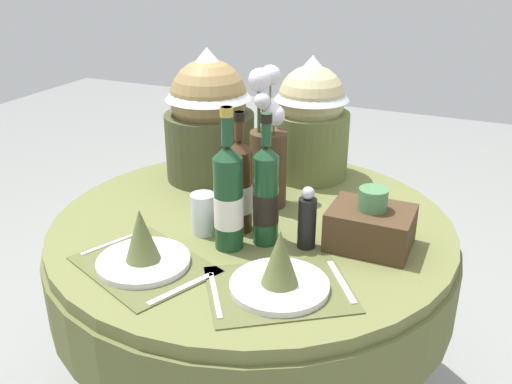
{
  "coord_description": "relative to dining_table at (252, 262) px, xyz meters",
  "views": [
    {
      "loc": [
        0.63,
        -1.39,
        1.49
      ],
      "look_at": [
        0.0,
        0.03,
        0.8
      ],
      "focal_mm": 39.68,
      "sensor_mm": 36.0,
      "label": 1
    }
  ],
  "objects": [
    {
      "name": "wine_bottle_left",
      "position": [
        -0.01,
        -0.07,
        0.28
      ],
      "size": [
        0.07,
        0.07,
        0.35
      ],
      "color": "#422814",
      "rests_on": "dining_table"
    },
    {
      "name": "flower_vase",
      "position": [
        -0.0,
        0.12,
        0.33
      ],
      "size": [
        0.12,
        0.15,
        0.43
      ],
      "color": "#47331E",
      "rests_on": "dining_table"
    },
    {
      "name": "dining_table",
      "position": [
        0.0,
        0.0,
        0.0
      ],
      "size": [
        1.22,
        1.22,
        0.72
      ],
      "color": "olive",
      "rests_on": "ground"
    },
    {
      "name": "woven_basket_side_right",
      "position": [
        0.36,
        -0.01,
        0.21
      ],
      "size": [
        0.22,
        0.17,
        0.17
      ],
      "color": "#47331E",
      "rests_on": "dining_table"
    },
    {
      "name": "gift_tub_back_left",
      "position": [
        -0.28,
        0.26,
        0.39
      ],
      "size": [
        0.31,
        0.31,
        0.45
      ],
      "color": "#474C2D",
      "rests_on": "dining_table"
    },
    {
      "name": "pepper_mill",
      "position": [
        0.2,
        -0.09,
        0.23
      ],
      "size": [
        0.05,
        0.05,
        0.18
      ],
      "color": "black",
      "rests_on": "dining_table"
    },
    {
      "name": "place_setting_left",
      "position": [
        -0.15,
        -0.35,
        0.19
      ],
      "size": [
        0.41,
        0.37,
        0.16
      ],
      "color": "brown",
      "rests_on": "dining_table"
    },
    {
      "name": "wine_bottle_centre",
      "position": [
        0.09,
        -0.11,
        0.29
      ],
      "size": [
        0.07,
        0.07,
        0.37
      ],
      "color": "#194223",
      "rests_on": "dining_table"
    },
    {
      "name": "place_setting_right",
      "position": [
        0.21,
        -0.31,
        0.19
      ],
      "size": [
        0.43,
        0.41,
        0.16
      ],
      "color": "brown",
      "rests_on": "dining_table"
    },
    {
      "name": "gift_tub_back_centre",
      "position": [
        0.04,
        0.41,
        0.37
      ],
      "size": [
        0.27,
        0.27,
        0.43
      ],
      "color": "olive",
      "rests_on": "dining_table"
    },
    {
      "name": "wine_bottle_right",
      "position": [
        0.01,
        -0.17,
        0.3
      ],
      "size": [
        0.08,
        0.08,
        0.39
      ],
      "color": "#194223",
      "rests_on": "dining_table"
    },
    {
      "name": "tumbler_near_left",
      "position": [
        -0.09,
        -0.13,
        0.21
      ],
      "size": [
        0.07,
        0.07,
        0.12
      ],
      "primitive_type": "cylinder",
      "color": "silver",
      "rests_on": "dining_table"
    }
  ]
}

